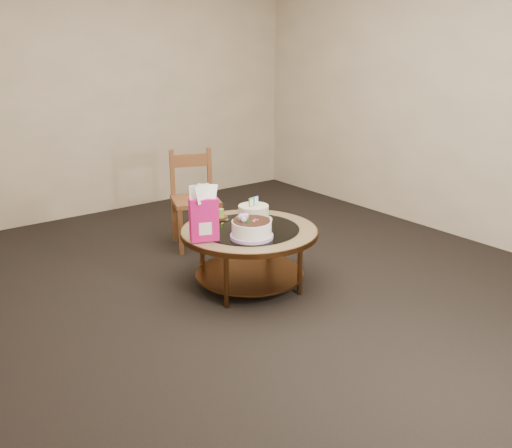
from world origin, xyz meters
TOP-DOWN VIEW (x-y plane):
  - ground at (0.00, 0.00)m, footprint 5.00×5.00m
  - room_walls at (0.00, 0.00)m, footprint 4.52×5.02m
  - coffee_table at (0.00, -0.00)m, footprint 1.02×1.02m
  - decorated_cake at (-0.11, -0.17)m, footprint 0.30×0.30m
  - cream_cake at (0.14, 0.14)m, footprint 0.29×0.29m
  - gift_bag at (-0.39, -0.01)m, footprint 0.22×0.19m
  - pillar_candle at (-0.05, 0.32)m, footprint 0.13×0.13m
  - dining_chair at (0.14, 1.01)m, footprint 0.51×0.51m

SIDE VIEW (x-z plane):
  - ground at x=0.00m, z-range 0.00..0.00m
  - coffee_table at x=0.00m, z-range 0.15..0.61m
  - dining_chair at x=0.14m, z-range 0.01..0.86m
  - pillar_candle at x=-0.05m, z-range 0.44..0.53m
  - cream_cake at x=0.14m, z-range 0.42..0.61m
  - decorated_cake at x=-0.11m, z-range 0.43..0.60m
  - gift_bag at x=-0.39m, z-range 0.46..0.84m
  - room_walls at x=0.00m, z-range 0.24..2.85m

